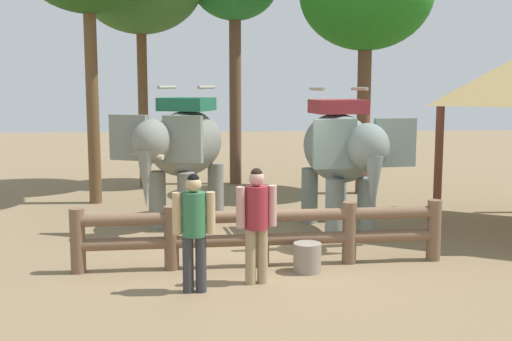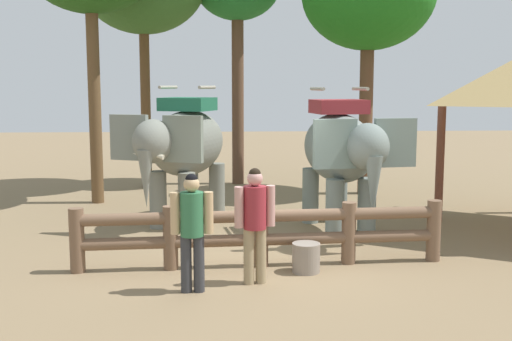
{
  "view_description": "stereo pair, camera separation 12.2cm",
  "coord_description": "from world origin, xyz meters",
  "px_view_note": "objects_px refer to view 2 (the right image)",
  "views": [
    {
      "loc": [
        -0.76,
        -10.49,
        3.02
      ],
      "look_at": [
        0.0,
        1.35,
        1.4
      ],
      "focal_mm": 44.78,
      "sensor_mm": 36.0,
      "label": 1
    },
    {
      "loc": [
        -0.64,
        -10.5,
        3.02
      ],
      "look_at": [
        0.0,
        1.35,
        1.4
      ],
      "focal_mm": 44.78,
      "sensor_mm": 36.0,
      "label": 2
    }
  ],
  "objects_px": {
    "elephant_near_left": "(184,147)",
    "elephant_center": "(342,152)",
    "tourist_man_in_blue": "(255,217)",
    "log_fence": "(261,231)",
    "feed_bucket": "(306,258)",
    "tourist_woman_in_black": "(192,224)"
  },
  "relations": [
    {
      "from": "log_fence",
      "to": "elephant_center",
      "type": "relative_size",
      "value": 1.77
    },
    {
      "from": "tourist_man_in_blue",
      "to": "tourist_woman_in_black",
      "type": "bearing_deg",
      "value": -159.29
    },
    {
      "from": "log_fence",
      "to": "elephant_center",
      "type": "distance_m",
      "value": 3.13
    },
    {
      "from": "tourist_man_in_blue",
      "to": "elephant_near_left",
      "type": "bearing_deg",
      "value": 106.9
    },
    {
      "from": "elephant_center",
      "to": "feed_bucket",
      "type": "height_order",
      "value": "elephant_center"
    },
    {
      "from": "log_fence",
      "to": "feed_bucket",
      "type": "bearing_deg",
      "value": -28.19
    },
    {
      "from": "elephant_near_left",
      "to": "feed_bucket",
      "type": "bearing_deg",
      "value": -60.11
    },
    {
      "from": "log_fence",
      "to": "tourist_woman_in_black",
      "type": "height_order",
      "value": "tourist_woman_in_black"
    },
    {
      "from": "elephant_near_left",
      "to": "elephant_center",
      "type": "height_order",
      "value": "elephant_near_left"
    },
    {
      "from": "tourist_man_in_blue",
      "to": "feed_bucket",
      "type": "bearing_deg",
      "value": 32.19
    },
    {
      "from": "feed_bucket",
      "to": "elephant_near_left",
      "type": "bearing_deg",
      "value": 119.89
    },
    {
      "from": "elephant_center",
      "to": "tourist_man_in_blue",
      "type": "distance_m",
      "value": 3.85
    },
    {
      "from": "log_fence",
      "to": "elephant_near_left",
      "type": "relative_size",
      "value": 1.75
    },
    {
      "from": "elephant_near_left",
      "to": "log_fence",
      "type": "bearing_deg",
      "value": -66.71
    },
    {
      "from": "feed_bucket",
      "to": "tourist_woman_in_black",
      "type": "bearing_deg",
      "value": -153.49
    },
    {
      "from": "elephant_center",
      "to": "tourist_woman_in_black",
      "type": "relative_size",
      "value": 2.0
    },
    {
      "from": "elephant_near_left",
      "to": "elephant_center",
      "type": "xyz_separation_m",
      "value": [
        3.23,
        -1.02,
        -0.02
      ]
    },
    {
      "from": "elephant_center",
      "to": "tourist_woman_in_black",
      "type": "distance_m",
      "value": 4.65
    },
    {
      "from": "log_fence",
      "to": "tourist_man_in_blue",
      "type": "height_order",
      "value": "tourist_man_in_blue"
    },
    {
      "from": "elephant_near_left",
      "to": "tourist_woman_in_black",
      "type": "xyz_separation_m",
      "value": [
        0.38,
        -4.64,
        -0.66
      ]
    },
    {
      "from": "log_fence",
      "to": "tourist_man_in_blue",
      "type": "xyz_separation_m",
      "value": [
        -0.15,
        -0.92,
        0.42
      ]
    },
    {
      "from": "elephant_near_left",
      "to": "tourist_man_in_blue",
      "type": "relative_size",
      "value": 2.0
    }
  ]
}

